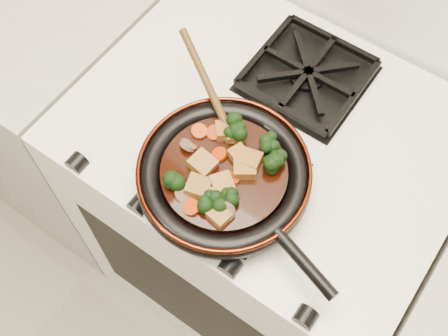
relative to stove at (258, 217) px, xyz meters
The scene contains 31 objects.
stove is the anchor object (origin of this frame).
burner_grate_front 0.48m from the stove, 90.00° to the right, with size 0.23×0.23×0.03m, color black, non-canonical shape.
burner_grate_back 0.48m from the stove, 90.00° to the left, with size 0.23×0.23×0.03m, color black, non-canonical shape.
skillet 0.52m from the stove, 88.47° to the right, with size 0.43×0.31×0.05m.
braising_sauce 0.52m from the stove, 89.29° to the right, with size 0.23×0.23×0.02m, color black.
tofu_cube_0 0.55m from the stove, 84.85° to the right, with size 0.04×0.04×0.02m, color brown.
tofu_cube_1 0.53m from the stove, 85.95° to the right, with size 0.04×0.03×0.02m, color brown.
tofu_cube_2 0.53m from the stove, 113.28° to the right, with size 0.04×0.04×0.02m, color brown.
tofu_cube_3 0.56m from the stove, 93.76° to the right, with size 0.04×0.04×0.02m, color brown.
tofu_cube_4 0.54m from the stove, 77.60° to the right, with size 0.04×0.04×0.02m, color brown.
tofu_cube_5 0.52m from the stove, 105.31° to the right, with size 0.03×0.04×0.02m, color brown.
tofu_cube_6 0.55m from the stove, 101.15° to the right, with size 0.04×0.04×0.02m, color brown.
tofu_cube_7 0.53m from the stove, 76.47° to the right, with size 0.04×0.04×0.02m, color brown.
tofu_cube_8 0.56m from the stove, 85.28° to the right, with size 0.04×0.04×0.02m, color brown.
tofu_cube_9 0.57m from the stove, 78.87° to the right, with size 0.03×0.03×0.02m, color brown.
broccoli_floret_0 0.54m from the stove, 57.15° to the right, with size 0.06×0.06×0.06m, color black, non-canonical shape.
broccoli_floret_1 0.53m from the stove, 109.85° to the right, with size 0.06×0.06×0.05m, color black, non-canonical shape.
broccoli_floret_2 0.57m from the stove, 101.49° to the right, with size 0.06×0.06×0.06m, color black, non-canonical shape.
broccoli_floret_3 0.53m from the stove, 102.12° to the right, with size 0.06×0.06×0.06m, color black, non-canonical shape.
broccoli_floret_4 0.56m from the stove, 80.34° to the right, with size 0.06×0.06×0.05m, color black, non-canonical shape.
broccoli_floret_5 0.53m from the stove, 64.25° to the right, with size 0.05×0.05×0.05m, color black, non-canonical shape.
broccoli_floret_6 0.56m from the stove, 84.14° to the right, with size 0.06×0.06×0.05m, color black, non-canonical shape.
carrot_coin_0 0.54m from the stove, 82.31° to the right, with size 0.03×0.03×0.01m, color #A92D04.
carrot_coin_1 0.53m from the stove, 99.21° to the right, with size 0.03×0.03×0.01m, color #A92D04.
carrot_coin_2 0.53m from the stove, 117.69° to the right, with size 0.03×0.03×0.01m, color #A92D04.
carrot_coin_3 0.57m from the stove, 90.36° to the right, with size 0.03×0.03×0.01m, color #A92D04.
carrot_coin_4 0.53m from the stove, 123.87° to the right, with size 0.03×0.03×0.01m, color #A92D04.
mushroom_slice_0 0.56m from the stove, 77.67° to the right, with size 0.04×0.04×0.01m, color brown.
mushroom_slice_1 0.57m from the stove, 96.51° to the right, with size 0.03×0.03×0.01m, color brown.
mushroom_slice_2 0.54m from the stove, 116.73° to the right, with size 0.03×0.03×0.01m, color brown.
wooden_spoon 0.54m from the stove, 142.46° to the right, with size 0.13×0.09×0.21m.
Camera 1 is at (0.27, 1.16, 1.83)m, focal length 45.00 mm.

